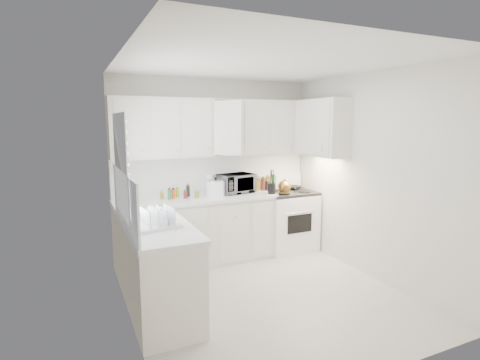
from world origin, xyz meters
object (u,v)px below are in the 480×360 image
microwave (236,181)px  dish_rack (157,216)px  stove (289,213)px  utensil_crock (272,181)px  rice_cooker (216,187)px  tea_kettle (284,186)px

microwave → dish_rack: (-1.46, -1.35, -0.06)m
stove → utensil_crock: 0.70m
utensil_crock → rice_cooker: bearing=165.2°
tea_kettle → dish_rack: bearing=-140.0°
stove → tea_kettle: size_ratio=4.99×
utensil_crock → dish_rack: bearing=-150.7°
stove → rice_cooker: size_ratio=4.56×
tea_kettle → rice_cooker: size_ratio=0.91×
stove → utensil_crock: utensil_crock is taller
stove → dish_rack: 2.65m
dish_rack → tea_kettle: bearing=18.7°
dish_rack → stove: bearing=20.1°
stove → tea_kettle: 0.52m
dish_rack → microwave: bearing=34.5°
tea_kettle → utensil_crock: utensil_crock is taller
tea_kettle → microwave: size_ratio=0.47×
microwave → dish_rack: size_ratio=1.21×
tea_kettle → dish_rack: (-2.12, -1.08, 0.02)m
stove → microwave: microwave is taller
tea_kettle → microwave: (-0.66, 0.27, 0.07)m
stove → utensil_crock: bearing=-156.3°
microwave → dish_rack: bearing=-148.5°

